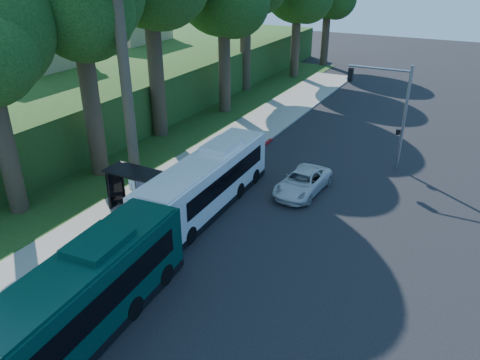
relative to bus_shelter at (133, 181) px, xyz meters
The scene contains 11 objects.
ground 8.00m from the bus_shelter, 21.51° to the left, with size 140.00×140.00×0.00m, color black.
sidewalk 3.35m from the bus_shelter, 90.90° to the left, with size 4.50×70.00×0.12m, color gray.
red_curb 3.07m from the bus_shelter, 26.83° to the right, with size 0.25×30.00×0.13m, color maroon.
grass_verge 9.90m from the bus_shelter, 126.16° to the left, with size 8.00×70.00×0.06m, color #234719.
bus_shelter is the anchor object (origin of this frame).
stop_sign_pole 2.85m from the bus_shelter, 49.08° to the right, with size 0.35×0.06×3.17m.
traffic_signal_pole 17.15m from the bus_shelter, 49.36° to the left, with size 4.10×0.30×7.00m.
hillside_backdrop 26.18m from the bus_shelter, 136.68° to the left, with size 24.00×60.00×8.80m.
white_bus 4.12m from the bus_shelter, 32.54° to the left, with size 2.66×11.23×3.33m.
teal_bus 10.19m from the bus_shelter, 62.88° to the right, with size 3.33×11.89×3.50m.
pickup 10.08m from the bus_shelter, 40.53° to the left, with size 2.23×4.85×1.35m, color silver.
Camera 1 is at (8.88, -20.76, 13.05)m, focal length 35.00 mm.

